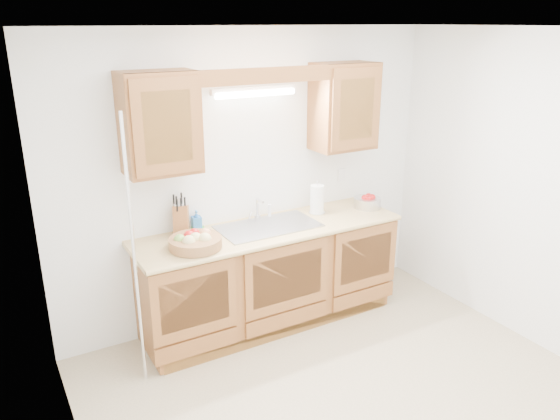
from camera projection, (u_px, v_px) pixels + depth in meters
room at (359, 234)px, 3.47m from camera, size 3.52×3.50×2.50m
base_cabinets at (269, 276)px, 4.72m from camera, size 2.20×0.60×0.86m
countertop at (270, 230)px, 4.56m from camera, size 2.30×0.63×0.04m
upper_cabinet_left at (160, 123)px, 3.99m from camera, size 0.55×0.33×0.75m
upper_cabinet_right at (344, 106)px, 4.77m from camera, size 0.55×0.33×0.75m
valance at (268, 75)px, 4.15m from camera, size 2.20×0.05×0.12m
fluorescent_fixture at (255, 91)px, 4.39m from camera, size 0.76×0.08×0.08m
sink at (268, 235)px, 4.60m from camera, size 0.84×0.46×0.36m
wire_shelf_pole at (134, 256)px, 3.75m from camera, size 0.03×0.03×2.00m
outlet_plate at (342, 175)px, 5.17m from camera, size 0.08×0.01×0.12m
fruit_basket at (195, 241)px, 4.13m from camera, size 0.41×0.41×0.13m
knife_block at (181, 220)px, 4.37m from camera, size 0.19×0.23×0.35m
orange_canister at (180, 219)px, 4.38m from camera, size 0.11×0.11×0.25m
soap_bottle at (196, 220)px, 4.48m from camera, size 0.08×0.08×0.17m
sponge at (198, 228)px, 4.51m from camera, size 0.12×0.10×0.02m
paper_towel at (317, 200)px, 4.85m from camera, size 0.16×0.16×0.31m
apple_bowl at (367, 202)px, 5.02m from camera, size 0.30×0.30×0.13m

